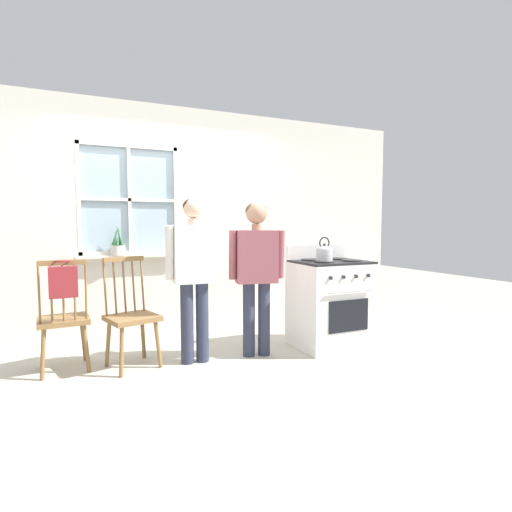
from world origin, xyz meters
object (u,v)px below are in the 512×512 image
chair_by_window (64,320)px  stove (330,302)px  kettle (324,253)px  potted_plant (118,246)px  chair_near_wall (131,317)px  person_elderly_left (194,265)px  handbag (63,281)px  person_teen_center (257,263)px

chair_by_window → stove: 2.62m
stove → kettle: (-0.17, -0.13, 0.55)m
stove → potted_plant: bearing=150.7°
chair_by_window → potted_plant: size_ratio=2.97×
chair_near_wall → person_elderly_left: (0.56, -0.13, 0.47)m
chair_near_wall → chair_by_window: bearing=151.2°
stove → handbag: (-2.58, 0.10, 0.37)m
chair_near_wall → stove: stove is taller
chair_near_wall → stove: 2.05m
person_elderly_left → kettle: bearing=-6.2°
chair_by_window → person_elderly_left: (1.13, -0.25, 0.47)m
chair_by_window → kettle: bearing=165.1°
kettle → handbag: size_ratio=0.80×
chair_near_wall → person_teen_center: size_ratio=0.66×
person_teen_center → handbag: bearing=-169.4°
chair_near_wall → handbag: same height
chair_by_window → kettle: (2.43, -0.47, 0.57)m
person_teen_center → kettle: 0.71m
potted_plant → handbag: (-0.53, -1.05, -0.23)m
stove → kettle: kettle is taller
chair_by_window → chair_near_wall: (0.57, -0.13, 0.00)m
chair_by_window → handbag: same height
chair_by_window → handbag: bearing=90.0°
chair_near_wall → handbag: size_ratio=3.29×
person_teen_center → kettle: bearing=-0.2°
chair_near_wall → potted_plant: size_ratio=2.97×
stove → kettle: 0.59m
person_elderly_left → person_teen_center: size_ratio=1.02×
chair_by_window → chair_near_wall: bearing=163.4°
person_teen_center → stove: bearing=11.0°
person_elderly_left → potted_plant: person_elderly_left is taller
chair_by_window → handbag: size_ratio=3.29×
person_elderly_left → handbag: person_elderly_left is taller
person_teen_center → stove: 0.97m
chair_by_window → person_elderly_left: bearing=163.3°
handbag → person_teen_center: bearing=-2.4°
person_teen_center → handbag: 1.73m
person_elderly_left → potted_plant: 1.23m
person_elderly_left → handbag: bearing=-178.0°
chair_by_window → person_teen_center: (1.74, -0.31, 0.47)m
person_elderly_left → potted_plant: size_ratio=4.56×
chair_by_window → kettle: size_ratio=4.09×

